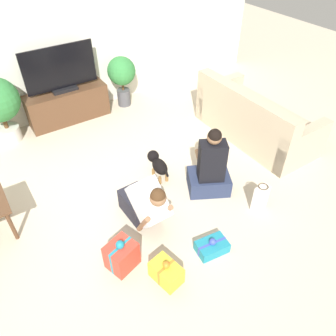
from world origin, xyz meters
name	(u,v)px	position (x,y,z in m)	size (l,w,h in m)	color
ground_plane	(126,209)	(0.00, 0.00, 0.00)	(16.00, 16.00, 0.00)	beige
wall_back	(36,40)	(0.00, 2.63, 1.30)	(8.40, 0.06, 2.60)	white
sofa_right	(254,120)	(2.40, 0.30, 0.30)	(0.88, 1.91, 0.85)	#C6B293
tv_console	(68,105)	(0.19, 2.36, 0.27)	(1.31, 0.39, 0.54)	brown
tv	(61,71)	(0.19, 2.36, 0.87)	(1.13, 0.20, 0.72)	black
potted_plant_back_right	(122,74)	(1.19, 2.31, 0.59)	(0.48, 0.48, 0.89)	#4C4C51
person_kneeling	(145,203)	(0.10, -0.31, 0.32)	(0.35, 0.78, 0.75)	#23232D
person_sitting	(210,170)	(1.06, -0.28, 0.34)	(0.65, 0.61, 0.96)	#283351
dog	(158,164)	(0.66, 0.31, 0.21)	(0.19, 0.52, 0.33)	black
gift_box_a	(122,255)	(-0.40, -0.67, 0.16)	(0.35, 0.33, 0.38)	red
gift_box_b	(166,272)	(-0.10, -1.06, 0.11)	(0.27, 0.35, 0.27)	yellow
gift_box_c	(212,247)	(0.49, -1.05, 0.07)	(0.36, 0.26, 0.19)	teal
gift_bag_a	(260,198)	(1.37, -0.89, 0.18)	(0.19, 0.13, 0.38)	white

